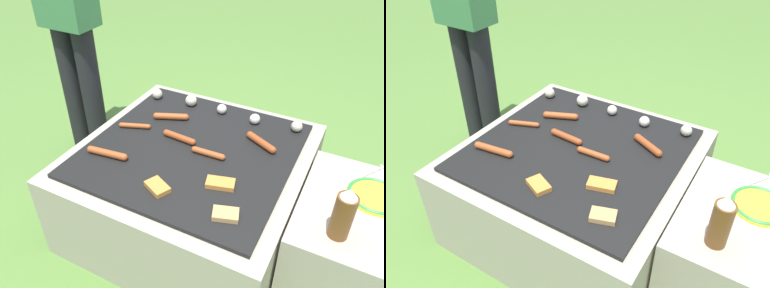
{
  "view_description": "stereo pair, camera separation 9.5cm",
  "coord_description": "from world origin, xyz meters",
  "views": [
    {
      "loc": [
        0.61,
        -1.17,
        1.39
      ],
      "look_at": [
        0.0,
        0.0,
        0.46
      ],
      "focal_mm": 35.0,
      "sensor_mm": 36.0,
      "label": 1
    },
    {
      "loc": [
        0.69,
        -1.12,
        1.39
      ],
      "look_at": [
        0.0,
        0.0,
        0.46
      ],
      "focal_mm": 35.0,
      "sensor_mm": 36.0,
      "label": 2
    }
  ],
  "objects": [
    {
      "name": "plate_colorful",
      "position": [
        0.74,
        0.03,
        0.45
      ],
      "size": [
        0.2,
        0.2,
        0.02
      ],
      "color": "yellow",
      "rests_on": "side_ledge"
    },
    {
      "name": "sausage_front_right",
      "position": [
        0.26,
        0.16,
        0.46
      ],
      "size": [
        0.16,
        0.1,
        0.03
      ],
      "color": "#93421E",
      "rests_on": "grill"
    },
    {
      "name": "mushroom_row",
      "position": [
        -0.03,
        0.33,
        0.47
      ],
      "size": [
        0.79,
        0.08,
        0.06
      ],
      "color": "beige",
      "rests_on": "grill"
    },
    {
      "name": "grill",
      "position": [
        0.0,
        0.0,
        0.22
      ],
      "size": [
        0.97,
        0.97,
        0.44
      ],
      "color": "#A89E8C",
      "rests_on": "ground_plane"
    },
    {
      "name": "sausage_back_right",
      "position": [
        0.09,
        -0.02,
        0.45
      ],
      "size": [
        0.15,
        0.03,
        0.03
      ],
      "color": "#A34C23",
      "rests_on": "grill"
    },
    {
      "name": "sausage_back_center",
      "position": [
        -0.2,
        0.16,
        0.46
      ],
      "size": [
        0.16,
        0.09,
        0.03
      ],
      "color": "#A34C23",
      "rests_on": "grill"
    },
    {
      "name": "sausage_front_left",
      "position": [
        -0.31,
        0.02,
        0.45
      ],
      "size": [
        0.14,
        0.07,
        0.02
      ],
      "color": "#A34C23",
      "rests_on": "grill"
    },
    {
      "name": "side_ledge",
      "position": [
        0.74,
        -0.04,
        0.22
      ],
      "size": [
        0.49,
        0.56,
        0.44
      ],
      "color": "#A89E8C",
      "rests_on": "ground_plane"
    },
    {
      "name": "sausage_front_center",
      "position": [
        -0.29,
        -0.22,
        0.45
      ],
      "size": [
        0.19,
        0.05,
        0.03
      ],
      "color": "#A34C23",
      "rests_on": "grill"
    },
    {
      "name": "bread_slice_center",
      "position": [
        0.29,
        -0.31,
        0.45
      ],
      "size": [
        0.11,
        0.09,
        0.02
      ],
      "color": "tan",
      "rests_on": "grill"
    },
    {
      "name": "bread_slice_left",
      "position": [
        0.01,
        -0.29,
        0.45
      ],
      "size": [
        0.11,
        0.1,
        0.02
      ],
      "color": "#D18438",
      "rests_on": "grill"
    },
    {
      "name": "ground_plane",
      "position": [
        0.0,
        0.0,
        0.0
      ],
      "size": [
        14.0,
        14.0,
        0.0
      ],
      "primitive_type": "plane",
      "color": "#567F38"
    },
    {
      "name": "condiment_bottle",
      "position": [
        0.65,
        -0.21,
        0.53
      ],
      "size": [
        0.07,
        0.07,
        0.2
      ],
      "color": "brown",
      "rests_on": "side_ledge"
    },
    {
      "name": "fork_utensil",
      "position": [
        0.7,
        0.16,
        0.44
      ],
      "size": [
        0.12,
        0.18,
        0.01
      ],
      "color": "silver",
      "rests_on": "side_ledge"
    },
    {
      "name": "bread_slice_right",
      "position": [
        0.21,
        -0.17,
        0.45
      ],
      "size": [
        0.12,
        0.09,
        0.02
      ],
      "color": "#D18438",
      "rests_on": "grill"
    },
    {
      "name": "sausage_mid_left",
      "position": [
        -0.08,
        0.03,
        0.45
      ],
      "size": [
        0.17,
        0.04,
        0.03
      ],
      "color": "#93421E",
      "rests_on": "grill"
    }
  ]
}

